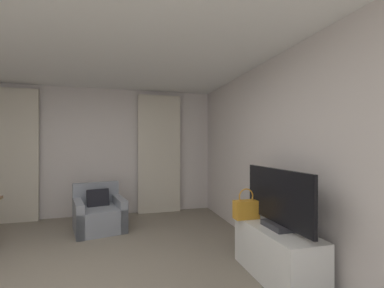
{
  "coord_description": "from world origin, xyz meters",
  "views": [
    {
      "loc": [
        0.55,
        -2.67,
        1.46
      ],
      "look_at": [
        1.62,
        1.19,
        1.46
      ],
      "focal_mm": 24.49,
      "sensor_mm": 36.0,
      "label": 1
    }
  ],
  "objects_px": {
    "tv_console": "(276,253)",
    "tv_flatscreen": "(277,200)",
    "armchair": "(99,214)",
    "handbag_primary": "(246,209)"
  },
  "relations": [
    {
      "from": "tv_flatscreen",
      "to": "handbag_primary",
      "type": "relative_size",
      "value": 3.14
    },
    {
      "from": "tv_console",
      "to": "tv_flatscreen",
      "type": "xyz_separation_m",
      "value": [
        -0.0,
        -0.02,
        0.58
      ]
    },
    {
      "from": "tv_flatscreen",
      "to": "armchair",
      "type": "bearing_deg",
      "value": 131.24
    },
    {
      "from": "armchair",
      "to": "tv_flatscreen",
      "type": "xyz_separation_m",
      "value": [
        1.98,
        -2.26,
        0.6
      ]
    },
    {
      "from": "armchair",
      "to": "tv_console",
      "type": "distance_m",
      "value": 2.99
    },
    {
      "from": "tv_console",
      "to": "tv_flatscreen",
      "type": "height_order",
      "value": "tv_flatscreen"
    },
    {
      "from": "armchair",
      "to": "handbag_primary",
      "type": "relative_size",
      "value": 2.68
    },
    {
      "from": "tv_flatscreen",
      "to": "handbag_primary",
      "type": "distance_m",
      "value": 0.49
    },
    {
      "from": "armchair",
      "to": "tv_console",
      "type": "relative_size",
      "value": 0.88
    },
    {
      "from": "armchair",
      "to": "tv_flatscreen",
      "type": "bearing_deg",
      "value": -48.76
    }
  ]
}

